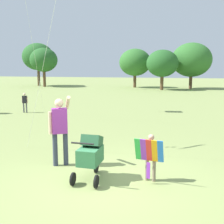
% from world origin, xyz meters
% --- Properties ---
extents(ground_plane, '(120.00, 120.00, 0.00)m').
position_xyz_m(ground_plane, '(0.00, 0.00, 0.00)').
color(ground_plane, '#849351').
extents(treeline_distant, '(42.25, 6.75, 5.60)m').
position_xyz_m(treeline_distant, '(-0.89, 27.07, 3.41)').
color(treeline_distant, brown).
rests_on(treeline_distant, ground).
extents(child_with_butterfly_kite, '(0.63, 0.39, 1.05)m').
position_xyz_m(child_with_butterfly_kite, '(0.93, 0.42, 0.64)').
color(child_with_butterfly_kite, '#7F705B').
rests_on(child_with_butterfly_kite, ground).
extents(person_adult_flyer, '(0.54, 0.67, 1.79)m').
position_xyz_m(person_adult_flyer, '(-1.39, 0.91, 1.03)').
color(person_adult_flyer, '#33384C').
rests_on(person_adult_flyer, ground).
extents(stroller, '(0.57, 1.09, 1.03)m').
position_xyz_m(stroller, '(-0.36, 0.22, 0.61)').
color(stroller, black).
rests_on(stroller, ground).
extents(person_red_shirt, '(0.35, 0.16, 1.08)m').
position_xyz_m(person_red_shirt, '(-6.66, 8.05, 0.64)').
color(person_red_shirt, '#4C4C51').
rests_on(person_red_shirt, ground).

